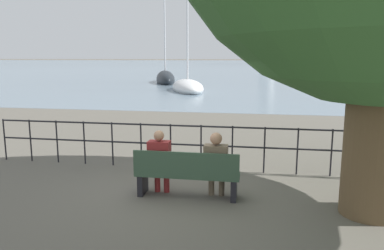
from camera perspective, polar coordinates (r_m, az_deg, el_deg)
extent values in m
plane|color=#605B51|center=(7.14, -0.70, -10.79)|extent=(1000.00, 1000.00, 0.00)
cube|color=slate|center=(167.23, 9.51, 9.28)|extent=(600.00, 300.00, 0.01)
cylinder|color=brown|center=(6.66, 26.27, -0.52)|extent=(0.96, 0.96, 2.88)
cube|color=#334C38|center=(6.99, -0.70, -7.54)|extent=(1.93, 0.45, 0.05)
cube|color=#334C38|center=(6.73, -1.03, -6.04)|extent=(1.93, 0.04, 0.45)
cube|color=black|center=(7.27, -7.50, -8.81)|extent=(0.10, 0.41, 0.40)
cube|color=black|center=(6.97, 6.41, -9.62)|extent=(0.10, 0.41, 0.40)
cylinder|color=maroon|center=(7.33, -5.30, -8.38)|extent=(0.11, 0.11, 0.45)
cylinder|color=maroon|center=(7.29, -3.89, -8.47)|extent=(0.11, 0.11, 0.45)
cube|color=maroon|center=(7.15, -4.80, -6.55)|extent=(0.35, 0.26, 0.14)
cube|color=maroon|center=(7.00, -5.01, -4.83)|extent=(0.41, 0.24, 0.59)
sphere|color=#A87A5B|center=(6.90, -5.07, -1.61)|extent=(0.19, 0.19, 0.19)
cylinder|color=brown|center=(7.14, 2.98, -8.86)|extent=(0.11, 0.11, 0.45)
cylinder|color=brown|center=(7.12, 4.54, -8.93)|extent=(0.11, 0.11, 0.45)
cube|color=brown|center=(6.96, 3.71, -6.99)|extent=(0.36, 0.26, 0.14)
cube|color=brown|center=(6.81, 3.65, -5.37)|extent=(0.43, 0.24, 0.56)
sphere|color=#A87A5B|center=(6.72, 3.69, -2.08)|extent=(0.22, 0.22, 0.22)
cylinder|color=black|center=(10.54, -26.64, -1.98)|extent=(0.04, 0.04, 1.05)
cylinder|color=black|center=(10.14, -23.38, -2.18)|extent=(0.04, 0.04, 1.05)
cylinder|color=black|center=(9.77, -19.86, -2.39)|extent=(0.04, 0.04, 1.05)
cylinder|color=black|center=(9.44, -16.08, -2.61)|extent=(0.04, 0.04, 1.05)
cylinder|color=black|center=(9.15, -12.04, -2.83)|extent=(0.04, 0.04, 1.05)
cylinder|color=black|center=(8.91, -7.76, -3.04)|extent=(0.04, 0.04, 1.05)
cylinder|color=black|center=(8.73, -3.27, -3.25)|extent=(0.04, 0.04, 1.05)
cylinder|color=black|center=(8.60, 1.38, -3.45)|extent=(0.04, 0.04, 1.05)
cylinder|color=black|center=(8.53, 6.15, -3.62)|extent=(0.04, 0.04, 1.05)
cylinder|color=black|center=(8.51, 10.97, -3.77)|extent=(0.04, 0.04, 1.05)
cylinder|color=black|center=(8.56, 15.77, -3.90)|extent=(0.04, 0.04, 1.05)
cylinder|color=black|center=(8.67, 20.48, -3.99)|extent=(0.04, 0.04, 1.05)
cylinder|color=black|center=(8.83, 25.05, -4.06)|extent=(0.04, 0.04, 1.05)
cylinder|color=black|center=(8.49, 1.40, -0.20)|extent=(10.01, 0.04, 0.04)
cylinder|color=black|center=(8.58, 1.38, -3.11)|extent=(10.01, 0.04, 0.04)
ellipsoid|color=black|center=(38.63, -4.08, 6.98)|extent=(4.15, 8.37, 1.75)
cylinder|color=silver|center=(38.77, -4.20, 16.09)|extent=(0.14, 0.14, 11.26)
ellipsoid|color=white|center=(29.02, -0.69, 5.73)|extent=(4.27, 7.15, 1.28)
cylinder|color=silver|center=(29.00, -0.70, 14.28)|extent=(0.14, 0.14, 7.88)
cylinder|color=white|center=(146.94, 11.45, 12.51)|extent=(5.68, 5.68, 17.52)
cylinder|color=#2D2D33|center=(147.68, 11.59, 16.32)|extent=(3.98, 3.98, 2.14)
cone|color=#4C1E19|center=(147.90, 11.62, 17.06)|extent=(4.55, 4.55, 1.71)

